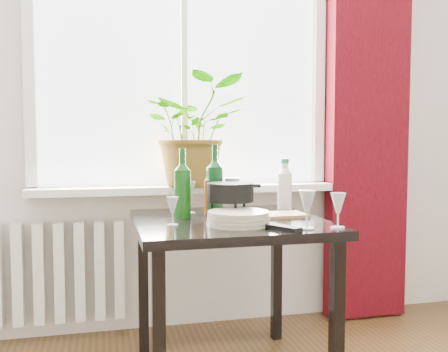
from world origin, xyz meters
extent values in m
cube|color=white|center=(0.00, 2.22, 1.60)|extent=(1.72, 0.08, 1.62)
cube|color=white|center=(0.00, 2.15, 0.82)|extent=(1.72, 0.20, 0.04)
cube|color=#3A050B|center=(1.12, 2.12, 1.30)|extent=(0.50, 0.12, 2.56)
cube|color=silver|center=(-0.75, 2.18, 0.38)|extent=(0.80, 0.10, 0.55)
cube|color=black|center=(0.10, 1.55, 0.72)|extent=(0.85, 0.85, 0.04)
cube|color=black|center=(-0.27, 1.19, 0.35)|extent=(0.05, 0.05, 0.70)
cube|color=black|center=(-0.27, 1.92, 0.35)|extent=(0.05, 0.05, 0.70)
cube|color=black|center=(0.46, 1.19, 0.35)|extent=(0.05, 0.05, 0.70)
cube|color=black|center=(0.46, 1.92, 0.35)|extent=(0.05, 0.05, 0.70)
imported|color=#2B671B|center=(0.04, 2.10, 1.15)|extent=(0.56, 0.49, 0.61)
cylinder|color=#B9B39A|center=(0.10, 1.38, 0.77)|extent=(0.34, 0.34, 0.06)
cube|color=black|center=(0.24, 1.23, 0.75)|extent=(0.12, 0.17, 0.02)
cube|color=#AA7D4C|center=(0.34, 1.57, 0.75)|extent=(0.26, 0.17, 0.01)
camera|label=1|loc=(-0.46, -0.65, 1.10)|focal=40.00mm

